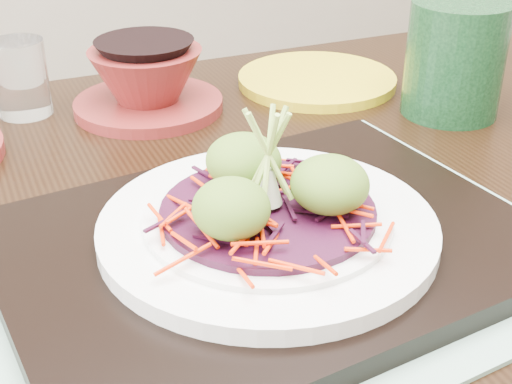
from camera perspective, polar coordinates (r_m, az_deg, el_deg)
name	(u,v)px	position (r m, az deg, el deg)	size (l,w,h in m)	color
dining_table	(260,308)	(0.68, 0.33, -9.28)	(1.28, 0.89, 0.78)	black
placemat	(267,257)	(0.56, 0.92, -5.19)	(0.46, 0.36, 0.00)	#84AA93
serving_tray	(267,245)	(0.55, 0.92, -4.24)	(0.40, 0.30, 0.02)	black
white_plate	(268,225)	(0.54, 0.94, -2.69)	(0.26, 0.26, 0.02)	white
cabbage_bed	(268,211)	(0.54, 0.95, -1.50)	(0.16, 0.16, 0.01)	#350A21
carrot_julienne	(268,201)	(0.53, 0.96, -0.76)	(0.20, 0.20, 0.01)	red
guacamole_scoops	(268,184)	(0.52, 1.00, 0.64)	(0.14, 0.13, 0.04)	#507623
scallion_garnish	(268,160)	(0.52, 0.99, 2.61)	(0.06, 0.06, 0.09)	#99C04C
water_glass	(21,78)	(0.85, -18.29, 8.66)	(0.06, 0.06, 0.09)	white
terracotta_bowl_set	(147,83)	(0.83, -8.70, 8.58)	(0.19, 0.19, 0.07)	maroon
yellow_plate	(317,80)	(0.91, 4.89, 8.93)	(0.20, 0.20, 0.01)	gold
green_jar	(455,59)	(0.83, 15.63, 10.20)	(0.11, 0.11, 0.13)	#17401D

